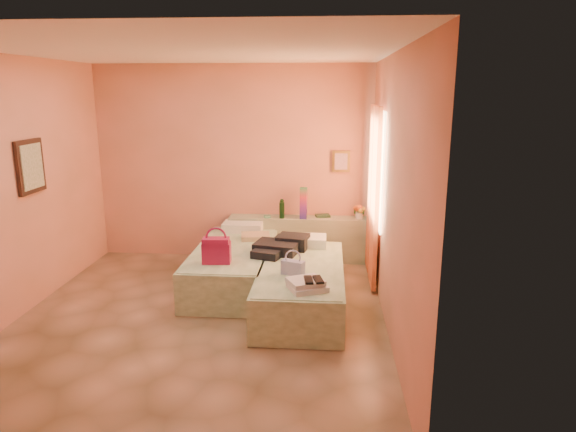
{
  "coord_description": "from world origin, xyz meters",
  "views": [
    {
      "loc": [
        1.33,
        -5.08,
        2.42
      ],
      "look_at": [
        0.89,
        0.85,
        0.97
      ],
      "focal_mm": 32.0,
      "sensor_mm": 36.0,
      "label": 1
    }
  ],
  "objects_px": {
    "water_bottle": "(282,209)",
    "towel_stack": "(307,285)",
    "headboard_ledge": "(300,239)",
    "green_book": "(323,216)",
    "blue_handbag": "(293,268)",
    "bed_left": "(233,266)",
    "flower_vase": "(359,211)",
    "magenta_handbag": "(217,250)",
    "bed_right": "(301,287)"
  },
  "relations": [
    {
      "from": "headboard_ledge",
      "to": "magenta_handbag",
      "type": "relative_size",
      "value": 6.43
    },
    {
      "from": "flower_vase",
      "to": "towel_stack",
      "type": "height_order",
      "value": "flower_vase"
    },
    {
      "from": "water_bottle",
      "to": "magenta_handbag",
      "type": "height_order",
      "value": "water_bottle"
    },
    {
      "from": "blue_handbag",
      "to": "towel_stack",
      "type": "distance_m",
      "value": 0.45
    },
    {
      "from": "green_book",
      "to": "blue_handbag",
      "type": "height_order",
      "value": "green_book"
    },
    {
      "from": "bed_left",
      "to": "blue_handbag",
      "type": "relative_size",
      "value": 8.19
    },
    {
      "from": "flower_vase",
      "to": "blue_handbag",
      "type": "height_order",
      "value": "flower_vase"
    },
    {
      "from": "bed_left",
      "to": "towel_stack",
      "type": "height_order",
      "value": "towel_stack"
    },
    {
      "from": "blue_handbag",
      "to": "towel_stack",
      "type": "height_order",
      "value": "blue_handbag"
    },
    {
      "from": "water_bottle",
      "to": "bed_left",
      "type": "bearing_deg",
      "value": -119.01
    },
    {
      "from": "water_bottle",
      "to": "flower_vase",
      "type": "height_order",
      "value": "water_bottle"
    },
    {
      "from": "headboard_ledge",
      "to": "bed_right",
      "type": "xyz_separation_m",
      "value": [
        0.11,
        -1.69,
        -0.08
      ]
    },
    {
      "from": "green_book",
      "to": "bed_left",
      "type": "bearing_deg",
      "value": -149.19
    },
    {
      "from": "bed_right",
      "to": "magenta_handbag",
      "type": "bearing_deg",
      "value": 177.98
    },
    {
      "from": "water_bottle",
      "to": "towel_stack",
      "type": "distance_m",
      "value": 2.37
    },
    {
      "from": "water_bottle",
      "to": "blue_handbag",
      "type": "relative_size",
      "value": 1.08
    },
    {
      "from": "bed_right",
      "to": "towel_stack",
      "type": "bearing_deg",
      "value": -82.32
    },
    {
      "from": "blue_handbag",
      "to": "water_bottle",
      "type": "bearing_deg",
      "value": 119.04
    },
    {
      "from": "water_bottle",
      "to": "flower_vase",
      "type": "distance_m",
      "value": 1.1
    },
    {
      "from": "green_book",
      "to": "flower_vase",
      "type": "distance_m",
      "value": 0.53
    },
    {
      "from": "flower_vase",
      "to": "bed_right",
      "type": "bearing_deg",
      "value": -114.08
    },
    {
      "from": "bed_left",
      "to": "flower_vase",
      "type": "height_order",
      "value": "flower_vase"
    },
    {
      "from": "flower_vase",
      "to": "magenta_handbag",
      "type": "distance_m",
      "value": 2.36
    },
    {
      "from": "bed_left",
      "to": "green_book",
      "type": "xyz_separation_m",
      "value": [
        1.12,
        1.09,
        0.42
      ]
    },
    {
      "from": "green_book",
      "to": "magenta_handbag",
      "type": "relative_size",
      "value": 0.63
    },
    {
      "from": "headboard_ledge",
      "to": "bed_right",
      "type": "bearing_deg",
      "value": -86.41
    },
    {
      "from": "flower_vase",
      "to": "magenta_handbag",
      "type": "bearing_deg",
      "value": -136.82
    },
    {
      "from": "bed_left",
      "to": "blue_handbag",
      "type": "xyz_separation_m",
      "value": [
        0.82,
        -0.93,
        0.33
      ]
    },
    {
      "from": "magenta_handbag",
      "to": "towel_stack",
      "type": "relative_size",
      "value": 0.91
    },
    {
      "from": "bed_right",
      "to": "water_bottle",
      "type": "bearing_deg",
      "value": 103.05
    },
    {
      "from": "headboard_ledge",
      "to": "blue_handbag",
      "type": "distance_m",
      "value": 1.99
    },
    {
      "from": "bed_left",
      "to": "green_book",
      "type": "bearing_deg",
      "value": 44.61
    },
    {
      "from": "flower_vase",
      "to": "blue_handbag",
      "type": "xyz_separation_m",
      "value": [
        -0.82,
        -1.95,
        -0.19
      ]
    },
    {
      "from": "headboard_ledge",
      "to": "bed_left",
      "type": "height_order",
      "value": "headboard_ledge"
    },
    {
      "from": "bed_right",
      "to": "flower_vase",
      "type": "height_order",
      "value": "flower_vase"
    },
    {
      "from": "water_bottle",
      "to": "blue_handbag",
      "type": "height_order",
      "value": "water_bottle"
    },
    {
      "from": "bed_left",
      "to": "water_bottle",
      "type": "height_order",
      "value": "water_bottle"
    },
    {
      "from": "bed_right",
      "to": "green_book",
      "type": "xyz_separation_m",
      "value": [
        0.22,
        1.73,
        0.42
      ]
    },
    {
      "from": "blue_handbag",
      "to": "headboard_ledge",
      "type": "bearing_deg",
      "value": 111.37
    },
    {
      "from": "bed_left",
      "to": "magenta_handbag",
      "type": "bearing_deg",
      "value": -97.19
    },
    {
      "from": "water_bottle",
      "to": "magenta_handbag",
      "type": "bearing_deg",
      "value": -111.53
    },
    {
      "from": "water_bottle",
      "to": "green_book",
      "type": "distance_m",
      "value": 0.61
    },
    {
      "from": "green_book",
      "to": "blue_handbag",
      "type": "distance_m",
      "value": 2.04
    },
    {
      "from": "magenta_handbag",
      "to": "blue_handbag",
      "type": "height_order",
      "value": "magenta_handbag"
    },
    {
      "from": "blue_handbag",
      "to": "bed_left",
      "type": "bearing_deg",
      "value": 152.08
    },
    {
      "from": "blue_handbag",
      "to": "towel_stack",
      "type": "xyz_separation_m",
      "value": [
        0.17,
        -0.41,
        -0.03
      ]
    },
    {
      "from": "headboard_ledge",
      "to": "magenta_handbag",
      "type": "bearing_deg",
      "value": -117.96
    },
    {
      "from": "bed_right",
      "to": "blue_handbag",
      "type": "distance_m",
      "value": 0.45
    },
    {
      "from": "headboard_ledge",
      "to": "green_book",
      "type": "distance_m",
      "value": 0.47
    },
    {
      "from": "bed_left",
      "to": "towel_stack",
      "type": "distance_m",
      "value": 1.69
    }
  ]
}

